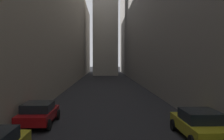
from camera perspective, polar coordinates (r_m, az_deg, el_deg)
name	(u,v)px	position (r m, az deg, el deg)	size (l,w,h in m)	color
ground_plane	(107,88)	(37.52, -1.19, -3.93)	(264.00, 264.00, 0.00)	black
building_block_left	(27,19)	(41.49, -18.44, 10.69)	(13.13, 108.00, 20.43)	gray
building_block_right	(188,5)	(42.29, 16.65, 13.64)	(14.24, 108.00, 24.94)	slate
parked_car_left_far	(39,113)	(16.46, -16.03, -9.18)	(2.02, 4.11, 1.38)	maroon
parked_car_right_far	(200,124)	(13.83, 18.96, -11.29)	(2.05, 4.48, 1.43)	#A59919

